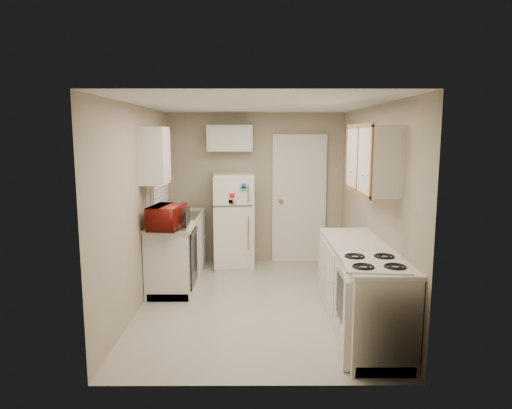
{
  "coord_description": "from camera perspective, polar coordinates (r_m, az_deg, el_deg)",
  "views": [
    {
      "loc": [
        -0.02,
        -5.4,
        2.06
      ],
      "look_at": [
        0.0,
        0.5,
        1.15
      ],
      "focal_mm": 32.0,
      "sensor_mm": 36.0,
      "label": 1
    }
  ],
  "objects": [
    {
      "name": "ceiling",
      "position": [
        5.41,
        0.02,
        12.36
      ],
      "size": [
        3.8,
        3.8,
        0.0
      ],
      "primitive_type": "plane",
      "color": "white",
      "rests_on": "floor"
    },
    {
      "name": "wall_back",
      "position": [
        7.35,
        -0.04,
        2.05
      ],
      "size": [
        2.8,
        2.8,
        0.0
      ],
      "primitive_type": "plane",
      "color": "tan",
      "rests_on": "floor"
    },
    {
      "name": "refrigerator",
      "position": [
        7.11,
        -2.87,
        -2.01
      ],
      "size": [
        0.66,
        0.65,
        1.46
      ],
      "primitive_type": "cube",
      "rotation": [
        0.0,
        0.0,
        0.11
      ],
      "color": "white",
      "rests_on": "floor"
    },
    {
      "name": "soap_bottle",
      "position": [
        6.87,
        -9.66,
        -0.23
      ],
      "size": [
        0.1,
        0.1,
        0.18
      ],
      "primitive_type": "imported",
      "rotation": [
        0.0,
        0.0,
        -0.18
      ],
      "color": "beige",
      "rests_on": "left_counter"
    },
    {
      "name": "left_counter",
      "position": [
        6.59,
        -9.66,
        -5.49
      ],
      "size": [
        0.6,
        1.8,
        0.9
      ],
      "primitive_type": "cube",
      "color": "silver",
      "rests_on": "floor"
    },
    {
      "name": "wall_right",
      "position": [
        5.65,
        14.36,
        -0.27
      ],
      "size": [
        3.8,
        3.8,
        0.0
      ],
      "primitive_type": "plane",
      "color": "tan",
      "rests_on": "floor"
    },
    {
      "name": "wall_front",
      "position": [
        3.61,
        0.14,
        -5.05
      ],
      "size": [
        2.8,
        2.8,
        0.0
      ],
      "primitive_type": "plane",
      "color": "tan",
      "rests_on": "floor"
    },
    {
      "name": "cabinet_over_fridge",
      "position": [
        7.16,
        -3.27,
        8.28
      ],
      "size": [
        0.7,
        0.3,
        0.4
      ],
      "primitive_type": "cube",
      "color": "silver",
      "rests_on": "wall_back"
    },
    {
      "name": "dishwasher",
      "position": [
        5.97,
        -7.84,
        -6.57
      ],
      "size": [
        0.03,
        0.58,
        0.72
      ],
      "primitive_type": "cube",
      "color": "black",
      "rests_on": "floor"
    },
    {
      "name": "sink",
      "position": [
        6.65,
        -9.54,
        -1.75
      ],
      "size": [
        0.54,
        0.74,
        0.16
      ],
      "primitive_type": "cube",
      "color": "gray",
      "rests_on": "left_counter"
    },
    {
      "name": "right_counter",
      "position": [
        5.0,
        12.96,
        -10.24
      ],
      "size": [
        0.6,
        2.0,
        0.9
      ],
      "primitive_type": "cube",
      "color": "silver",
      "rests_on": "floor"
    },
    {
      "name": "interior_door",
      "position": [
        7.37,
        5.41,
        0.62
      ],
      "size": [
        0.86,
        0.06,
        2.08
      ],
      "primitive_type": "cube",
      "color": "white",
      "rests_on": "floor"
    },
    {
      "name": "microwave",
      "position": [
        5.72,
        -11.06,
        -1.58
      ],
      "size": [
        0.57,
        0.37,
        0.36
      ],
      "primitive_type": "imported",
      "rotation": [
        0.0,
        0.0,
        1.43
      ],
      "color": "maroon",
      "rests_on": "left_counter"
    },
    {
      "name": "upper_cabinet_right",
      "position": [
        5.07,
        14.38,
        5.54
      ],
      "size": [
        0.3,
        1.2,
        0.7
      ],
      "primitive_type": "cube",
      "color": "silver",
      "rests_on": "wall_right"
    },
    {
      "name": "stove",
      "position": [
        4.47,
        14.3,
        -13.16
      ],
      "size": [
        0.63,
        0.74,
        0.83
      ],
      "primitive_type": "cube",
      "rotation": [
        0.0,
        0.0,
        -0.12
      ],
      "color": "white",
      "rests_on": "floor"
    },
    {
      "name": "upper_cabinet_left",
      "position": [
        5.76,
        -12.59,
        5.97
      ],
      "size": [
        0.3,
        0.45,
        0.7
      ],
      "primitive_type": "cube",
      "color": "silver",
      "rests_on": "wall_left"
    },
    {
      "name": "floor",
      "position": [
        5.78,
        0.02,
        -12.11
      ],
      "size": [
        3.8,
        3.8,
        0.0
      ],
      "primitive_type": "plane",
      "color": "beige",
      "rests_on": "ground"
    },
    {
      "name": "wall_left",
      "position": [
        5.64,
        -14.35,
        -0.28
      ],
      "size": [
        3.8,
        3.8,
        0.0
      ],
      "primitive_type": "plane",
      "color": "tan",
      "rests_on": "floor"
    },
    {
      "name": "window_blinds",
      "position": [
        6.61,
        -11.94,
        4.58
      ],
      "size": [
        0.1,
        0.98,
        1.08
      ],
      "primitive_type": "cube",
      "color": "silver",
      "rests_on": "wall_left"
    }
  ]
}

